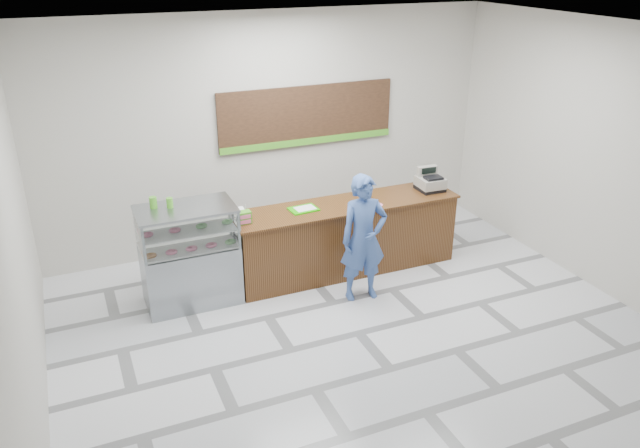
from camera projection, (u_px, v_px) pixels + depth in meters
name	position (u px, v px, depth m)	size (l,w,h in m)	color
floor	(359.00, 333.00, 7.55)	(7.00, 7.00, 0.00)	silver
back_wall	(273.00, 131.00, 9.36)	(7.00, 7.00, 0.00)	beige
ceiling	(368.00, 34.00, 6.13)	(7.00, 7.00, 0.00)	silver
sales_counter	(346.00, 237.00, 8.84)	(3.26, 0.76, 1.03)	brown
display_case	(189.00, 255.00, 7.98)	(1.22, 0.72, 1.33)	gray
menu_board	(308.00, 116.00, 9.45)	(2.80, 0.06, 0.90)	black
cash_register	(430.00, 182.00, 9.08)	(0.37, 0.39, 0.34)	black
card_terminal	(426.00, 191.00, 9.04)	(0.09, 0.17, 0.04)	black
serving_tray	(304.00, 209.00, 8.43)	(0.40, 0.30, 0.02)	#25BA04
napkin_box	(239.00, 213.00, 8.19)	(0.14, 0.14, 0.12)	white
straw_cup	(246.00, 216.00, 8.09)	(0.08, 0.08, 0.11)	silver
promo_box	(244.00, 217.00, 7.99)	(0.18, 0.12, 0.16)	#4CA425
donut_decal	(377.00, 205.00, 8.59)	(0.16, 0.16, 0.00)	pink
green_cup_left	(153.00, 203.00, 7.68)	(0.09, 0.09, 0.14)	#4CA425
green_cup_right	(170.00, 203.00, 7.70)	(0.08, 0.08, 0.13)	#4CA425
customer	(364.00, 238.00, 8.02)	(0.62, 0.41, 1.71)	#3C5A9E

